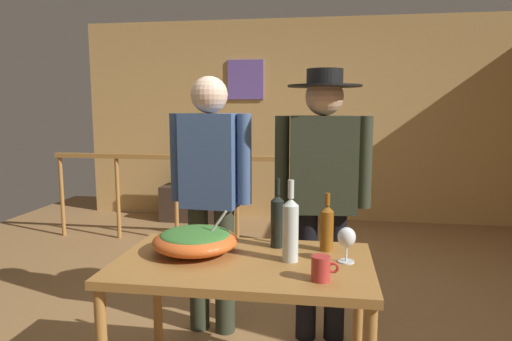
% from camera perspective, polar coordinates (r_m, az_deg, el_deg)
% --- Properties ---
extents(ground_plane, '(7.75, 7.75, 0.00)m').
position_cam_1_polar(ground_plane, '(3.38, 3.81, -18.03)').
color(ground_plane, olive).
extents(back_wall, '(5.97, 0.10, 2.59)m').
position_cam_1_polar(back_wall, '(6.01, 6.51, 6.19)').
color(back_wall, tan).
rests_on(back_wall, ground_plane).
extents(framed_picture, '(0.47, 0.03, 0.51)m').
position_cam_1_polar(framed_picture, '(6.04, -1.31, 11.29)').
color(framed_picture, '#6E54AD').
extents(stair_railing, '(2.81, 0.10, 1.01)m').
position_cam_1_polar(stair_railing, '(4.93, -4.70, -1.87)').
color(stair_railing, '#9E6B33').
rests_on(stair_railing, ground_plane).
extents(tv_console, '(0.90, 0.40, 0.45)m').
position_cam_1_polar(tv_console, '(6.02, -7.39, -4.05)').
color(tv_console, '#38281E').
rests_on(tv_console, ground_plane).
extents(flat_screen_tv, '(0.63, 0.12, 0.44)m').
position_cam_1_polar(flat_screen_tv, '(5.91, -7.57, 0.54)').
color(flat_screen_tv, black).
rests_on(flat_screen_tv, tv_console).
extents(serving_table, '(1.20, 0.73, 0.76)m').
position_cam_1_polar(serving_table, '(2.22, -1.57, -13.20)').
color(serving_table, '#9E6B33').
rests_on(serving_table, ground_plane).
extents(salad_bowl, '(0.42, 0.42, 0.22)m').
position_cam_1_polar(salad_bowl, '(2.30, -7.59, -8.55)').
color(salad_bowl, '#DB5B23').
rests_on(salad_bowl, serving_table).
extents(wine_glass, '(0.08, 0.08, 0.17)m').
position_cam_1_polar(wine_glass, '(2.17, 11.27, -8.33)').
color(wine_glass, silver).
rests_on(wine_glass, serving_table).
extents(wine_bottle_clear, '(0.08, 0.08, 0.39)m').
position_cam_1_polar(wine_bottle_clear, '(2.14, 4.33, -7.21)').
color(wine_bottle_clear, silver).
rests_on(wine_bottle_clear, serving_table).
extents(wine_bottle_dark, '(0.07, 0.07, 0.36)m').
position_cam_1_polar(wine_bottle_dark, '(2.35, 2.68, -6.15)').
color(wine_bottle_dark, black).
rests_on(wine_bottle_dark, serving_table).
extents(wine_bottle_amber, '(0.07, 0.07, 0.29)m').
position_cam_1_polar(wine_bottle_amber, '(2.32, 8.84, -6.99)').
color(wine_bottle_amber, brown).
rests_on(wine_bottle_amber, serving_table).
extents(mug_red, '(0.12, 0.08, 0.11)m').
position_cam_1_polar(mug_red, '(1.95, 8.15, -12.00)').
color(mug_red, '#B7332D').
rests_on(mug_red, serving_table).
extents(person_standing_left, '(0.54, 0.25, 1.67)m').
position_cam_1_polar(person_standing_left, '(2.94, -5.70, -1.83)').
color(person_standing_left, '#2D3323').
rests_on(person_standing_left, ground_plane).
extents(person_standing_right, '(0.59, 0.44, 1.70)m').
position_cam_1_polar(person_standing_right, '(2.83, 8.33, -1.34)').
color(person_standing_right, black).
rests_on(person_standing_right, ground_plane).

